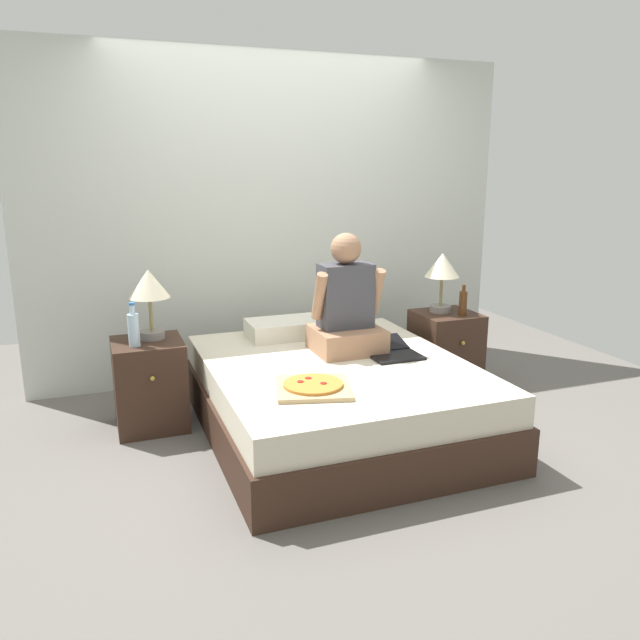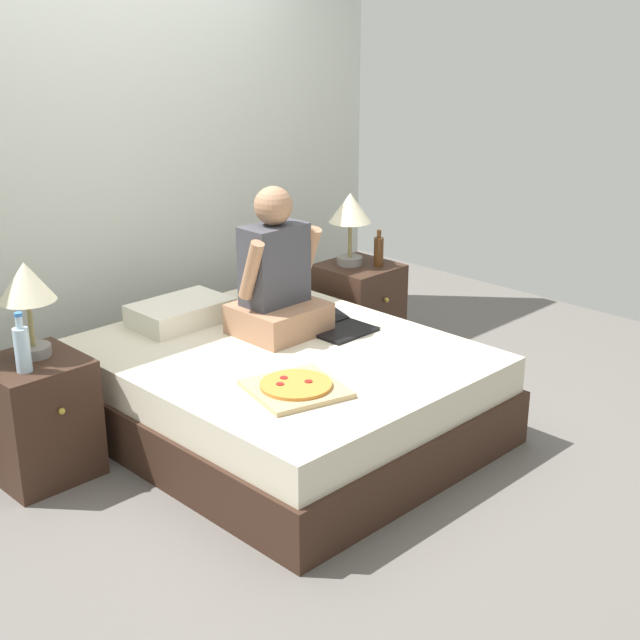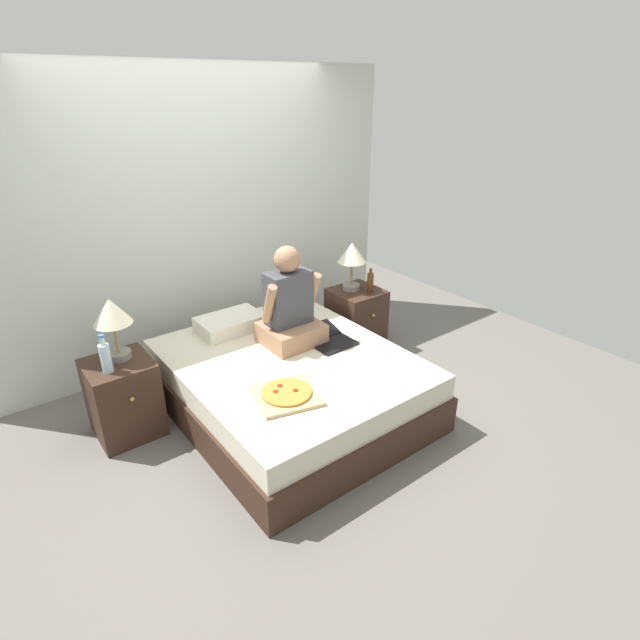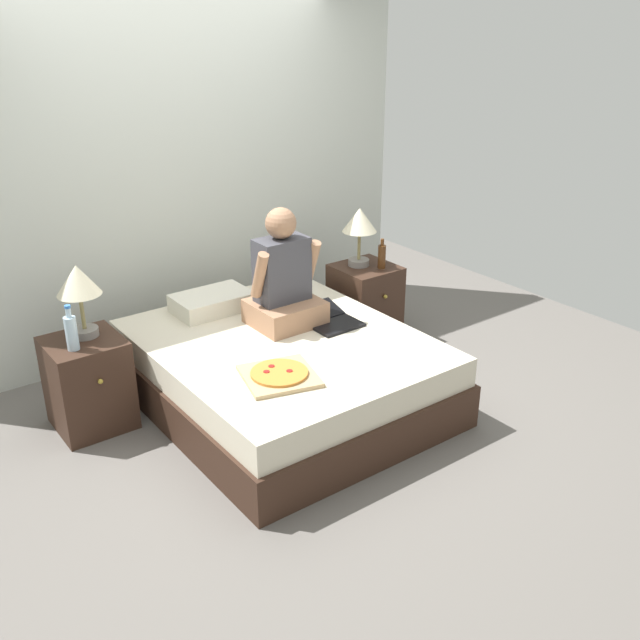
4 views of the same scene
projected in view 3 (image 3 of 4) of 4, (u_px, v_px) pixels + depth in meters
ground_plane at (291, 409)px, 3.94m from camera, size 5.84×5.84×0.00m
wall_back at (202, 219)px, 4.35m from camera, size 3.84×0.12×2.50m
bed at (290, 384)px, 3.84m from camera, size 1.61×1.92×0.47m
nightstand_left at (124, 398)px, 3.56m from camera, size 0.44×0.47×0.58m
lamp_on_left_nightstand at (112, 316)px, 3.36m from camera, size 0.26×0.26×0.45m
water_bottle at (106, 357)px, 3.28m from camera, size 0.07×0.07×0.28m
nightstand_right at (356, 318)px, 4.77m from camera, size 0.44×0.47×0.58m
lamp_on_right_nightstand at (352, 256)px, 4.53m from camera, size 0.26×0.26×0.45m
beer_bottle at (370, 282)px, 4.57m from camera, size 0.06×0.06×0.23m
pillow at (230, 323)px, 4.13m from camera, size 0.52×0.34×0.12m
person_seated at (290, 308)px, 3.84m from camera, size 0.47×0.40×0.78m
laptop at (329, 340)px, 3.95m from camera, size 0.32×0.42×0.07m
pizza_box at (287, 394)px, 3.26m from camera, size 0.49×0.49×0.05m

